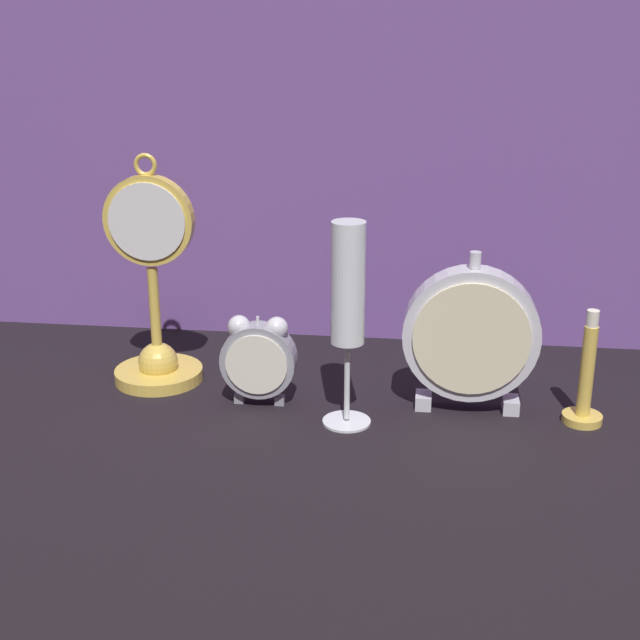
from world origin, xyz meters
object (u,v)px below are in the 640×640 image
Objects in this scene: pocket_watch_on_stand at (154,306)px; champagne_flute at (348,299)px; alarm_clock_twin_bell at (258,356)px; brass_candlestick at (585,386)px; mantel_clock_silver at (471,335)px.

pocket_watch_on_stand reaches higher than champagne_flute.
alarm_clock_twin_bell is 0.40m from brass_candlestick.
champagne_flute is (-0.15, -0.06, 0.06)m from mantel_clock_silver.
pocket_watch_on_stand is 1.23× the size of champagne_flute.
alarm_clock_twin_bell is at bearing 179.49° from brass_candlestick.
alarm_clock_twin_bell is 0.47× the size of champagne_flute.
brass_candlestick is at bearing -7.52° from mantel_clock_silver.
mantel_clock_silver is at bearing 20.98° from champagne_flute.
brass_candlestick is (0.40, -0.00, -0.02)m from alarm_clock_twin_bell.
mantel_clock_silver is 0.15m from brass_candlestick.
mantel_clock_silver reaches higher than brass_candlestick.
mantel_clock_silver is at bearing 172.48° from brass_candlestick.
champagne_flute is at bearing -159.02° from mantel_clock_silver.
pocket_watch_on_stand is 1.50× the size of mantel_clock_silver.
pocket_watch_on_stand is 0.17m from alarm_clock_twin_bell.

